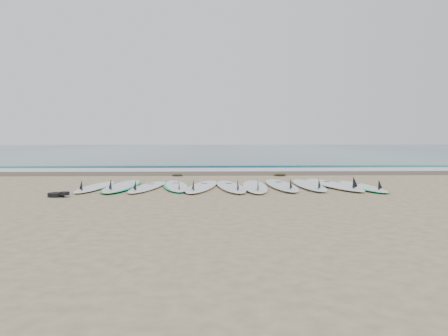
{
  "coord_description": "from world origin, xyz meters",
  "views": [
    {
      "loc": [
        -0.46,
        -10.24,
        1.18
      ],
      "look_at": [
        -0.09,
        0.94,
        0.4
      ],
      "focal_mm": 35.0,
      "sensor_mm": 36.0,
      "label": 1
    }
  ],
  "objects_px": {
    "surfboard_5": "(231,186)",
    "surfboard_10": "(362,186)",
    "surfboard_0": "(95,187)",
    "leash_coil": "(58,194)"
  },
  "relations": [
    {
      "from": "surfboard_0",
      "to": "leash_coil",
      "type": "bearing_deg",
      "value": -100.74
    },
    {
      "from": "surfboard_0",
      "to": "surfboard_10",
      "type": "relative_size",
      "value": 0.96
    },
    {
      "from": "surfboard_5",
      "to": "leash_coil",
      "type": "distance_m",
      "value": 3.74
    },
    {
      "from": "surfboard_5",
      "to": "surfboard_10",
      "type": "height_order",
      "value": "surfboard_5"
    },
    {
      "from": "surfboard_5",
      "to": "leash_coil",
      "type": "xyz_separation_m",
      "value": [
        -3.52,
        -1.27,
        -0.01
      ]
    },
    {
      "from": "surfboard_0",
      "to": "surfboard_5",
      "type": "distance_m",
      "value": 3.14
    },
    {
      "from": "surfboard_0",
      "to": "surfboard_5",
      "type": "relative_size",
      "value": 0.89
    },
    {
      "from": "surfboard_5",
      "to": "surfboard_10",
      "type": "relative_size",
      "value": 1.07
    },
    {
      "from": "surfboard_0",
      "to": "surfboard_10",
      "type": "height_order",
      "value": "surfboard_10"
    },
    {
      "from": "surfboard_10",
      "to": "surfboard_5",
      "type": "bearing_deg",
      "value": 175.2
    }
  ]
}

